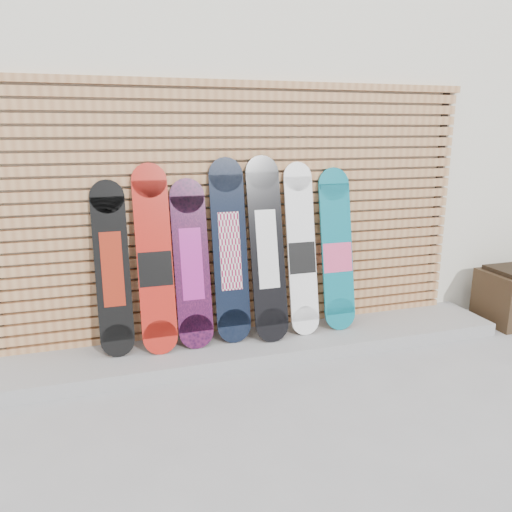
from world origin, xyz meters
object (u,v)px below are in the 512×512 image
at_px(snowboard_2, 192,264).
at_px(snowboard_1, 155,261).
at_px(snowboard_0, 112,269).
at_px(snowboard_4, 267,249).
at_px(snowboard_5, 301,250).
at_px(snowboard_3, 230,251).
at_px(snowboard_6, 337,251).

bearing_deg(snowboard_2, snowboard_1, -177.71).
height_order(snowboard_0, snowboard_1, snowboard_1).
bearing_deg(snowboard_4, snowboard_5, 4.59).
distance_m(snowboard_2, snowboard_4, 0.66).
bearing_deg(snowboard_2, snowboard_3, 2.14).
xyz_separation_m(snowboard_0, snowboard_2, (0.63, -0.02, -0.00)).
relative_size(snowboard_4, snowboard_6, 1.08).
bearing_deg(snowboard_1, snowboard_3, 2.21).
height_order(snowboard_0, snowboard_5, snowboard_5).
bearing_deg(snowboard_4, snowboard_1, 178.91).
bearing_deg(snowboard_4, snowboard_6, 2.83).
relative_size(snowboard_5, snowboard_6, 1.04).
distance_m(snowboard_0, snowboard_2, 0.63).
height_order(snowboard_2, snowboard_3, snowboard_3).
distance_m(snowboard_3, snowboard_4, 0.32).
bearing_deg(snowboard_0, snowboard_3, -0.31).
xyz_separation_m(snowboard_2, snowboard_6, (1.33, 0.00, 0.02)).
bearing_deg(snowboard_6, snowboard_5, -178.83).
height_order(snowboard_4, snowboard_6, snowboard_4).
bearing_deg(snowboard_3, snowboard_0, 179.69).
height_order(snowboard_1, snowboard_6, snowboard_1).
relative_size(snowboard_0, snowboard_5, 0.93).
xyz_separation_m(snowboard_2, snowboard_3, (0.33, 0.01, 0.08)).
xyz_separation_m(snowboard_0, snowboard_3, (0.97, -0.01, 0.08)).
bearing_deg(snowboard_3, snowboard_5, -1.42).
distance_m(snowboard_0, snowboard_5, 1.62).
xyz_separation_m(snowboard_2, snowboard_5, (0.98, -0.00, 0.05)).
distance_m(snowboard_1, snowboard_5, 1.28).
relative_size(snowboard_0, snowboard_1, 0.92).
distance_m(snowboard_0, snowboard_3, 0.97).
bearing_deg(snowboard_5, snowboard_2, 179.79).
distance_m(snowboard_3, snowboard_6, 1.00).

